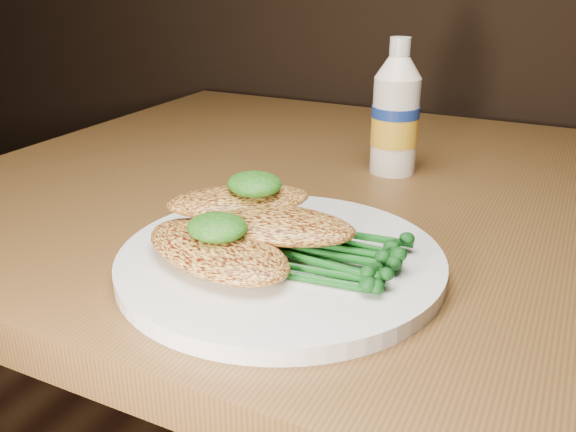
% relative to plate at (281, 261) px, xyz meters
% --- Properties ---
extents(plate, '(0.28, 0.28, 0.01)m').
position_rel_plate_xyz_m(plate, '(0.00, 0.00, 0.00)').
color(plate, white).
rests_on(plate, dining_table).
extents(chicken_front, '(0.17, 0.13, 0.02)m').
position_rel_plate_xyz_m(chicken_front, '(-0.04, -0.04, 0.02)').
color(chicken_front, gold).
rests_on(chicken_front, plate).
extents(chicken_mid, '(0.16, 0.09, 0.02)m').
position_rel_plate_xyz_m(chicken_mid, '(-0.01, 0.01, 0.03)').
color(chicken_mid, gold).
rests_on(chicken_mid, plate).
extents(chicken_back, '(0.15, 0.14, 0.02)m').
position_rel_plate_xyz_m(chicken_back, '(-0.06, 0.03, 0.03)').
color(chicken_back, gold).
rests_on(chicken_back, plate).
extents(pesto_front, '(0.06, 0.06, 0.02)m').
position_rel_plate_xyz_m(pesto_front, '(-0.04, -0.04, 0.04)').
color(pesto_front, '#083808').
rests_on(pesto_front, chicken_front).
extents(pesto_back, '(0.06, 0.06, 0.02)m').
position_rel_plate_xyz_m(pesto_back, '(-0.04, 0.04, 0.05)').
color(pesto_back, '#083808').
rests_on(pesto_back, chicken_back).
extents(broccolini_bundle, '(0.15, 0.12, 0.02)m').
position_rel_plate_xyz_m(broccolini_bundle, '(0.05, 0.00, 0.02)').
color(broccolini_bundle, '#125417').
rests_on(broccolini_bundle, plate).
extents(mayo_bottle, '(0.08, 0.08, 0.16)m').
position_rel_plate_xyz_m(mayo_bottle, '(0.01, 0.30, 0.07)').
color(mayo_bottle, white).
rests_on(mayo_bottle, dining_table).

